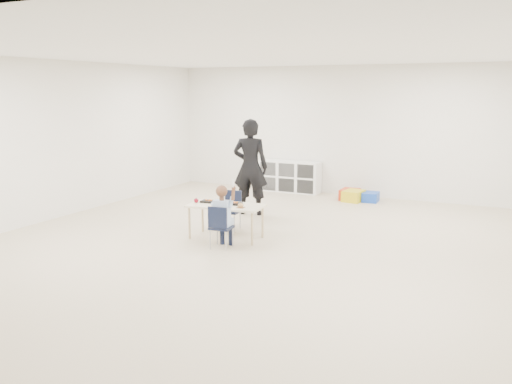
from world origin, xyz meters
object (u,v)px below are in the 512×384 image
at_px(cubby_shelf, 290,176).
at_px(adult, 250,167).
at_px(chair_near, 221,227).
at_px(child, 221,214).
at_px(table, 226,221).

distance_m(cubby_shelf, adult, 2.47).
height_order(cubby_shelf, adult, adult).
relative_size(chair_near, child, 0.63).
bearing_deg(child, cubby_shelf, 94.73).
bearing_deg(chair_near, adult, 100.31).
height_order(chair_near, adult, adult).
bearing_deg(child, chair_near, -5.34).
xyz_separation_m(chair_near, cubby_shelf, (-0.81, 4.56, 0.03)).
distance_m(chair_near, child, 0.18).
distance_m(chair_near, adult, 2.31).
bearing_deg(table, chair_near, -73.61).
bearing_deg(chair_near, cubby_shelf, 94.73).
xyz_separation_m(child, cubby_shelf, (-0.81, 4.56, -0.15)).
relative_size(child, cubby_shelf, 0.72).
bearing_deg(cubby_shelf, child, -79.94).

